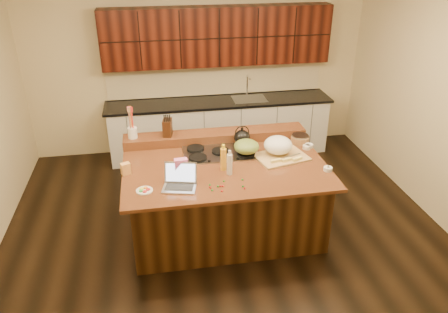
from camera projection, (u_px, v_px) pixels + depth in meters
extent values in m
cube|color=black|center=(225.00, 228.00, 5.61)|extent=(5.50, 5.00, 0.01)
cube|color=silver|center=(225.00, 8.00, 4.39)|extent=(5.50, 5.00, 0.01)
cube|color=beige|center=(198.00, 71.00, 7.20)|extent=(5.50, 0.01, 2.70)
cube|color=beige|center=(293.00, 285.00, 2.80)|extent=(5.50, 0.01, 2.70)
cube|color=beige|center=(442.00, 116.00, 5.43)|extent=(0.01, 5.00, 2.70)
cube|color=black|center=(225.00, 199.00, 5.41)|extent=(2.22, 1.42, 0.88)
cube|color=black|center=(225.00, 166.00, 5.20)|extent=(2.40, 1.60, 0.04)
cube|color=black|center=(215.00, 136.00, 5.78)|extent=(2.40, 0.30, 0.12)
cube|color=gray|center=(221.00, 153.00, 5.45)|extent=(0.92, 0.52, 0.02)
cylinder|color=black|center=(195.00, 149.00, 5.51)|extent=(0.22, 0.22, 0.03)
cylinder|color=black|center=(242.00, 145.00, 5.60)|extent=(0.22, 0.22, 0.03)
cylinder|color=black|center=(198.00, 158.00, 5.28)|extent=(0.22, 0.22, 0.03)
cylinder|color=black|center=(246.00, 154.00, 5.38)|extent=(0.22, 0.22, 0.03)
cylinder|color=black|center=(221.00, 151.00, 5.44)|extent=(0.22, 0.22, 0.03)
cube|color=silver|center=(220.00, 128.00, 7.36)|extent=(3.60, 0.62, 0.90)
cube|color=black|center=(219.00, 102.00, 7.14)|extent=(3.70, 0.66, 0.04)
cube|color=gray|center=(249.00, 99.00, 7.22)|extent=(0.55, 0.42, 0.01)
cylinder|color=gray|center=(247.00, 85.00, 7.29)|extent=(0.02, 0.02, 0.36)
cube|color=black|center=(218.00, 36.00, 6.81)|extent=(3.60, 0.34, 0.90)
cube|color=beige|center=(216.00, 80.00, 7.29)|extent=(3.60, 0.03, 0.50)
ellipsoid|color=black|center=(242.00, 137.00, 5.55)|extent=(0.24, 0.24, 0.19)
ellipsoid|color=olive|center=(246.00, 147.00, 5.33)|extent=(0.34, 0.34, 0.17)
cube|color=#B7B7BC|center=(179.00, 188.00, 4.69)|extent=(0.40, 0.32, 0.02)
cube|color=black|center=(179.00, 187.00, 4.69)|extent=(0.32, 0.21, 0.00)
cube|color=#B7B7BC|center=(181.00, 172.00, 4.74)|extent=(0.36, 0.15, 0.23)
cube|color=silver|center=(180.00, 173.00, 4.74)|extent=(0.32, 0.13, 0.19)
cylinder|color=gold|center=(223.00, 159.00, 5.01)|extent=(0.07, 0.07, 0.27)
cylinder|color=silver|center=(230.00, 164.00, 4.92)|extent=(0.08, 0.08, 0.25)
cube|color=tan|center=(281.00, 157.00, 5.33)|extent=(0.69, 0.57, 0.03)
ellipsoid|color=white|center=(278.00, 145.00, 5.35)|extent=(0.35, 0.35, 0.22)
cube|color=#EDD872|center=(276.00, 161.00, 5.18)|extent=(0.13, 0.04, 0.04)
cube|color=#EDD872|center=(287.00, 160.00, 5.20)|extent=(0.13, 0.04, 0.04)
cube|color=#EDD872|center=(297.00, 159.00, 5.22)|extent=(0.13, 0.04, 0.04)
cylinder|color=gray|center=(292.00, 155.00, 5.33)|extent=(0.23, 0.09, 0.01)
cylinder|color=white|center=(328.00, 169.00, 5.04)|extent=(0.13, 0.13, 0.04)
cylinder|color=white|center=(309.00, 146.00, 5.60)|extent=(0.12, 0.12, 0.04)
cylinder|color=white|center=(307.00, 147.00, 5.57)|extent=(0.11, 0.11, 0.04)
cylinder|color=#996B3F|center=(300.00, 140.00, 5.72)|extent=(0.30, 0.30, 0.09)
cone|color=silver|center=(328.00, 168.00, 5.04)|extent=(0.09, 0.09, 0.07)
cube|color=pink|center=(181.00, 170.00, 4.79)|extent=(0.15, 0.09, 0.27)
cylinder|color=white|center=(144.00, 191.00, 4.65)|extent=(0.20, 0.20, 0.01)
cube|color=#E9A252|center=(126.00, 169.00, 4.95)|extent=(0.12, 0.10, 0.14)
cylinder|color=white|center=(133.00, 133.00, 5.56)|extent=(0.15, 0.15, 0.14)
cube|color=black|center=(167.00, 128.00, 5.61)|extent=(0.14, 0.19, 0.22)
ellipsoid|color=red|center=(223.00, 186.00, 4.72)|extent=(0.02, 0.02, 0.02)
ellipsoid|color=#198C26|center=(210.00, 185.00, 4.75)|extent=(0.02, 0.02, 0.02)
ellipsoid|color=red|center=(210.00, 187.00, 4.70)|extent=(0.02, 0.02, 0.02)
ellipsoid|color=#198C26|center=(212.00, 190.00, 4.65)|extent=(0.02, 0.02, 0.02)
ellipsoid|color=red|center=(223.00, 186.00, 4.72)|extent=(0.02, 0.02, 0.02)
ellipsoid|color=#198C26|center=(243.00, 186.00, 4.72)|extent=(0.02, 0.02, 0.02)
ellipsoid|color=red|center=(222.00, 191.00, 4.63)|extent=(0.02, 0.02, 0.02)
ellipsoid|color=#198C26|center=(242.00, 180.00, 4.85)|extent=(0.02, 0.02, 0.02)
ellipsoid|color=red|center=(220.00, 186.00, 4.73)|extent=(0.02, 0.02, 0.02)
ellipsoid|color=#198C26|center=(218.00, 186.00, 4.72)|extent=(0.02, 0.02, 0.02)
ellipsoid|color=red|center=(245.00, 188.00, 4.68)|extent=(0.02, 0.02, 0.02)
ellipsoid|color=#198C26|center=(224.00, 181.00, 4.82)|extent=(0.02, 0.02, 0.02)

